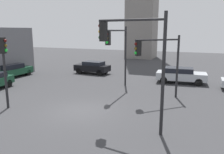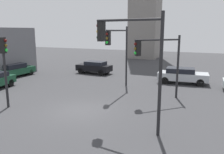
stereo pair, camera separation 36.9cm
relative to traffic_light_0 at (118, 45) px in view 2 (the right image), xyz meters
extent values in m
plane|color=#38383A|center=(-0.36, -5.59, -3.79)|extent=(88.14, 88.14, 0.00)
cylinder|color=black|center=(-0.01, 2.01, -1.13)|extent=(0.16, 0.16, 5.32)
cylinder|color=black|center=(0.00, -0.15, 1.18)|extent=(0.14, 4.32, 0.12)
cube|color=black|center=(0.01, -2.06, 0.63)|extent=(0.32, 0.32, 1.00)
sphere|color=#4C0F0C|center=(0.01, -2.26, 0.93)|extent=(0.20, 0.20, 0.20)
sphere|color=#594714|center=(0.01, -2.26, 0.63)|extent=(0.20, 0.20, 0.20)
sphere|color=green|center=(0.01, -2.26, 0.33)|extent=(0.20, 0.20, 0.20)
cylinder|color=black|center=(-5.10, -6.83, -1.51)|extent=(0.16, 0.16, 4.56)
cube|color=black|center=(-5.10, -6.83, 0.27)|extent=(0.41, 0.41, 1.00)
sphere|color=#4C0F0C|center=(-4.91, -6.76, 0.57)|extent=(0.20, 0.20, 0.20)
sphere|color=#594714|center=(-4.91, -6.76, 0.27)|extent=(0.20, 0.20, 0.20)
sphere|color=green|center=(-4.91, -6.76, -0.03)|extent=(0.20, 0.20, 0.20)
cylinder|color=black|center=(4.79, -0.18, -1.46)|extent=(0.16, 0.16, 4.65)
cylinder|color=black|center=(3.51, -1.42, 0.55)|extent=(2.64, 2.57, 0.12)
cube|color=black|center=(2.41, -2.49, 0.00)|extent=(0.45, 0.45, 1.00)
sphere|color=#4C0F0C|center=(2.27, -2.63, 0.30)|extent=(0.20, 0.20, 0.20)
sphere|color=#594714|center=(2.27, -2.63, 0.00)|extent=(0.20, 0.20, 0.20)
sphere|color=green|center=(2.27, -2.63, -0.30)|extent=(0.20, 0.20, 0.20)
cylinder|color=black|center=(4.90, -7.07, -0.88)|extent=(0.16, 0.16, 5.83)
cylinder|color=black|center=(3.16, -6.80, 1.68)|extent=(3.50, 0.65, 0.12)
cube|color=black|center=(1.67, -6.58, 1.13)|extent=(0.36, 0.36, 1.00)
sphere|color=#4C0F0C|center=(1.47, -6.55, 1.43)|extent=(0.20, 0.20, 0.20)
sphere|color=yellow|center=(1.47, -6.55, 1.13)|extent=(0.20, 0.20, 0.20)
sphere|color=#14471E|center=(1.47, -6.55, 0.83)|extent=(0.20, 0.20, 0.20)
cube|color=#ADB2B7|center=(4.65, 4.96, -3.10)|extent=(4.73, 2.29, 0.69)
cube|color=black|center=(4.43, 4.94, -2.55)|extent=(2.70, 1.89, 0.49)
cylinder|color=black|center=(6.14, 5.87, -3.45)|extent=(0.71, 0.40, 0.69)
cylinder|color=black|center=(6.28, 4.31, -3.45)|extent=(0.71, 0.40, 0.69)
cylinder|color=black|center=(3.03, 5.61, -3.45)|extent=(0.71, 0.40, 0.69)
cylinder|color=black|center=(3.17, 4.05, -3.45)|extent=(0.71, 0.40, 0.69)
cube|color=#19472D|center=(-12.65, 1.08, -3.16)|extent=(2.14, 4.44, 0.65)
cube|color=black|center=(-12.66, 0.86, -2.60)|extent=(1.84, 2.51, 0.54)
cylinder|color=black|center=(-13.43, 2.59, -3.48)|extent=(0.38, 0.63, 0.62)
cylinder|color=black|center=(-11.78, 2.54, -3.48)|extent=(0.38, 0.63, 0.62)
cylinder|color=black|center=(-11.88, -0.44, -3.48)|extent=(0.38, 0.63, 0.62)
cube|color=black|center=(-5.48, 6.13, -3.11)|extent=(4.14, 1.93, 0.69)
cube|color=black|center=(-5.28, 6.12, -2.57)|extent=(2.35, 1.63, 0.46)
cylinder|color=black|center=(-6.90, 5.50, -3.45)|extent=(0.69, 0.34, 0.68)
cylinder|color=black|center=(-6.82, 6.90, -3.45)|extent=(0.69, 0.34, 0.68)
cylinder|color=black|center=(-4.14, 5.35, -3.45)|extent=(0.69, 0.34, 0.68)
cylinder|color=black|center=(-4.07, 6.75, -3.45)|extent=(0.69, 0.34, 0.68)
cylinder|color=black|center=(-9.47, -2.53, -3.46)|extent=(0.37, 0.69, 0.67)
camera|label=1|loc=(6.60, -17.63, 1.20)|focal=36.93mm
camera|label=2|loc=(6.94, -17.48, 1.20)|focal=36.93mm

